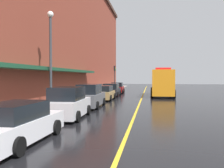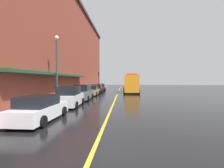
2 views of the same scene
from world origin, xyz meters
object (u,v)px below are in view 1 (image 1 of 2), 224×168
parked_car_0 (17,124)px  parked_car_5 (117,88)px  parked_car_1 (68,104)px  parking_meter_0 (103,87)px  street_lamp_left (51,50)px  parked_car_3 (104,93)px  parked_car_2 (90,96)px  parked_car_4 (111,90)px  utility_truck (162,83)px  traffic_light_near (115,73)px  parking_meter_1 (73,94)px  parking_meter_2 (91,90)px

parked_car_0 → parked_car_5: (-0.01, 28.53, 0.04)m
parked_car_1 → parking_meter_0: bearing=2.4°
parked_car_5 → street_lamp_left: 20.94m
parked_car_5 → street_lamp_left: street_lamp_left is taller
parked_car_3 → parking_meter_0: bearing=12.2°
parked_car_2 → parked_car_4: size_ratio=1.02×
utility_truck → traffic_light_near: traffic_light_near is taller
parked_car_0 → parked_car_3: 17.34m
parked_car_1 → parked_car_3: parked_car_1 is taller
parked_car_2 → utility_truck: 13.98m
utility_truck → parking_meter_1: 14.63m
parked_car_2 → parking_meter_1: size_ratio=3.71×
parked_car_3 → traffic_light_near: (-1.39, 17.65, 2.42)m
parked_car_2 → utility_truck: bearing=-28.2°
parked_car_1 → parked_car_5: size_ratio=1.05×
parked_car_3 → parked_car_1: bearing=-179.6°
parked_car_3 → parked_car_5: 11.19m
parked_car_0 → parking_meter_1: (-1.42, 11.19, 0.33)m
parked_car_1 → parking_meter_1: bearing=12.7°
parked_car_2 → traffic_light_near: 24.03m
parking_meter_0 → street_lamp_left: bearing=-92.1°
parked_car_1 → parking_meter_1: (-1.44, 5.49, 0.19)m
parking_meter_0 → parking_meter_1: size_ratio=1.00×
parked_car_2 → parking_meter_2: size_ratio=3.71×
parking_meter_0 → street_lamp_left: (-0.60, -16.29, 3.34)m
parked_car_4 → parking_meter_0: (-1.39, 1.45, 0.29)m
parked_car_1 → street_lamp_left: size_ratio=0.64×
parking_meter_1 → street_lamp_left: size_ratio=0.19×
street_lamp_left → traffic_light_near: street_lamp_left is taller
parked_car_3 → parked_car_4: (-0.06, 5.51, 0.03)m
parked_car_5 → parking_meter_2: (-1.40, -11.23, 0.29)m
parking_meter_0 → parking_meter_2: 6.99m
parking_meter_2 → street_lamp_left: size_ratio=0.19×
parked_car_3 → utility_truck: size_ratio=0.48×
parked_car_3 → parked_car_5: bearing=0.7°
parked_car_5 → parked_car_1: bearing=178.8°
parked_car_1 → parked_car_2: parked_car_2 is taller
parking_meter_0 → parking_meter_1: 13.11m
parked_car_1 → parked_car_4: size_ratio=0.92×
parked_car_3 → parking_meter_0: (-1.45, 6.96, 0.33)m
parked_car_2 → parking_meter_0: parked_car_2 is taller
parked_car_2 → parked_car_5: 17.42m
parking_meter_0 → parked_car_4: bearing=-46.2°
parked_car_3 → traffic_light_near: size_ratio=0.97×
parked_car_3 → parking_meter_1: 6.33m
parked_car_0 → parked_car_5: size_ratio=1.15×
parked_car_1 → parking_meter_2: 11.70m
parked_car_4 → parked_car_3: bearing=-179.8°
parked_car_1 → utility_truck: 18.96m
parked_car_3 → parked_car_5: parked_car_5 is taller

